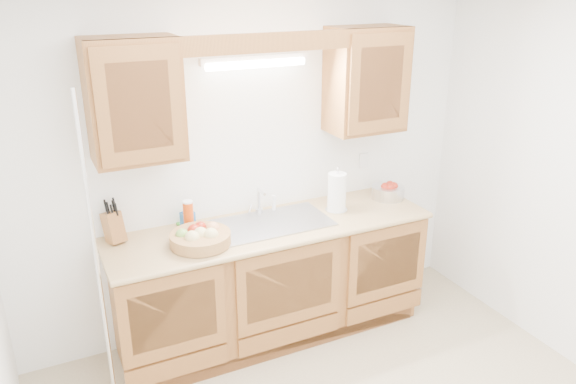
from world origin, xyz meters
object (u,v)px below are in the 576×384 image
fruit_basket (200,237)px  paper_towel (337,192)px  apple_bowl (388,191)px  knife_block (113,226)px

fruit_basket → paper_towel: paper_towel is taller
apple_bowl → knife_block: bearing=176.1°
fruit_basket → knife_block: knife_block is taller
paper_towel → apple_bowl: size_ratio=1.29×
knife_block → paper_towel: (1.57, -0.18, 0.04)m
knife_block → apple_bowl: 2.07m
paper_towel → apple_bowl: bearing=4.9°
fruit_basket → paper_towel: bearing=5.7°
paper_towel → fruit_basket: bearing=-174.3°
knife_block → paper_towel: size_ratio=0.87×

